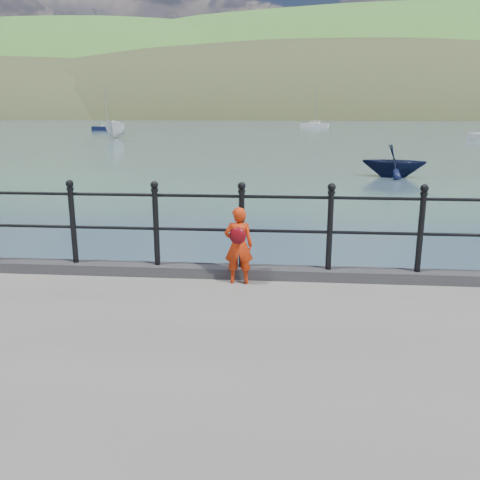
# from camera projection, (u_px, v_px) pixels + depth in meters

# --- Properties ---
(ground) EXTENTS (600.00, 600.00, 0.00)m
(ground) POSITION_uv_depth(u_px,v_px,m) (203.00, 336.00, 7.60)
(ground) COLOR #2D4251
(ground) RESTS_ON ground
(kerb) EXTENTS (60.00, 0.30, 0.15)m
(kerb) POSITION_uv_depth(u_px,v_px,m) (199.00, 271.00, 7.19)
(kerb) COLOR #28282B
(kerb) RESTS_ON quay
(railing) EXTENTS (18.11, 0.11, 1.20)m
(railing) POSITION_uv_depth(u_px,v_px,m) (198.00, 219.00, 7.00)
(railing) COLOR black
(railing) RESTS_ON kerb
(far_shore) EXTENTS (830.00, 200.00, 156.00)m
(far_shore) POSITION_uv_depth(u_px,v_px,m) (364.00, 166.00, 240.85)
(far_shore) COLOR #333A21
(far_shore) RESTS_ON ground
(child) EXTENTS (0.40, 0.32, 1.05)m
(child) POSITION_uv_depth(u_px,v_px,m) (239.00, 245.00, 6.77)
(child) COLOR red
(child) RESTS_ON quay
(launch_white) EXTENTS (3.10, 5.74, 2.10)m
(launch_white) POSITION_uv_depth(u_px,v_px,m) (115.00, 129.00, 59.38)
(launch_white) COLOR white
(launch_white) RESTS_ON ground
(launch_navy) EXTENTS (3.48, 3.15, 1.61)m
(launch_navy) POSITION_uv_depth(u_px,v_px,m) (394.00, 161.00, 25.27)
(launch_navy) COLOR black
(launch_navy) RESTS_ON ground
(sailboat_deep) EXTENTS (5.49, 2.81, 7.92)m
(sailboat_deep) POSITION_uv_depth(u_px,v_px,m) (315.00, 125.00, 96.76)
(sailboat_deep) COLOR beige
(sailboat_deep) RESTS_ON ground
(sailboat_left) EXTENTS (5.00, 2.04, 7.09)m
(sailboat_left) POSITION_uv_depth(u_px,v_px,m) (108.00, 129.00, 80.60)
(sailboat_left) COLOR black
(sailboat_left) RESTS_ON ground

